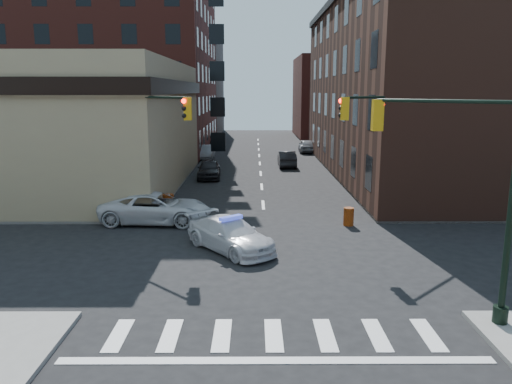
{
  "coord_description": "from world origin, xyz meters",
  "views": [
    {
      "loc": [
        -0.56,
        -20.14,
        6.96
      ],
      "look_at": [
        -0.47,
        3.27,
        2.2
      ],
      "focal_mm": 35.0,
      "sensor_mm": 36.0,
      "label": 1
    }
  ],
  "objects_px": {
    "barrel_road": "(349,217)",
    "barricade_nw_a": "(117,205)",
    "parked_car_wnear": "(209,169)",
    "police_car": "(230,235)",
    "parked_car_wfar": "(207,152)",
    "parked_car_enear": "(287,159)",
    "barrel_bank": "(168,204)",
    "pedestrian_b": "(93,201)",
    "pedestrian_a": "(145,193)",
    "pickup": "(156,208)"
  },
  "relations": [
    {
      "from": "parked_car_wnear",
      "to": "pedestrian_b",
      "type": "bearing_deg",
      "value": -112.94
    },
    {
      "from": "barrel_road",
      "to": "barricade_nw_a",
      "type": "xyz_separation_m",
      "value": [
        -12.78,
        2.24,
        0.14
      ]
    },
    {
      "from": "parked_car_enear",
      "to": "pedestrian_a",
      "type": "xyz_separation_m",
      "value": [
        -9.39,
        -17.74,
        0.39
      ]
    },
    {
      "from": "parked_car_wnear",
      "to": "barricade_nw_a",
      "type": "distance_m",
      "value": 12.9
    },
    {
      "from": "barrel_road",
      "to": "pedestrian_a",
      "type": "bearing_deg",
      "value": 164.96
    },
    {
      "from": "parked_car_wfar",
      "to": "pedestrian_b",
      "type": "distance_m",
      "value": 25.85
    },
    {
      "from": "police_car",
      "to": "parked_car_wnear",
      "type": "distance_m",
      "value": 18.77
    },
    {
      "from": "parked_car_enear",
      "to": "barricade_nw_a",
      "type": "relative_size",
      "value": 3.57
    },
    {
      "from": "pickup",
      "to": "barrel_road",
      "type": "bearing_deg",
      "value": -89.57
    },
    {
      "from": "barricade_nw_a",
      "to": "parked_car_enear",
      "type": "bearing_deg",
      "value": 52.15
    },
    {
      "from": "police_car",
      "to": "pedestrian_b",
      "type": "bearing_deg",
      "value": 108.42
    },
    {
      "from": "pedestrian_a",
      "to": "barricade_nw_a",
      "type": "height_order",
      "value": "pedestrian_a"
    },
    {
      "from": "parked_car_wfar",
      "to": "parked_car_enear",
      "type": "bearing_deg",
      "value": -35.08
    },
    {
      "from": "barrel_bank",
      "to": "parked_car_enear",
      "type": "bearing_deg",
      "value": 66.26
    },
    {
      "from": "parked_car_wfar",
      "to": "barrel_road",
      "type": "relative_size",
      "value": 4.51
    },
    {
      "from": "pedestrian_b",
      "to": "barrel_bank",
      "type": "distance_m",
      "value": 4.21
    },
    {
      "from": "parked_car_wnear",
      "to": "parked_car_enear",
      "type": "relative_size",
      "value": 1.0
    },
    {
      "from": "police_car",
      "to": "pickup",
      "type": "height_order",
      "value": "pickup"
    },
    {
      "from": "police_car",
      "to": "pickup",
      "type": "relative_size",
      "value": 0.84
    },
    {
      "from": "pedestrian_a",
      "to": "barrel_road",
      "type": "bearing_deg",
      "value": -2.72
    },
    {
      "from": "pedestrian_b",
      "to": "parked_car_wfar",
      "type": "bearing_deg",
      "value": 73.32
    },
    {
      "from": "pedestrian_a",
      "to": "pedestrian_b",
      "type": "relative_size",
      "value": 0.98
    },
    {
      "from": "parked_car_enear",
      "to": "barrel_bank",
      "type": "height_order",
      "value": "parked_car_enear"
    },
    {
      "from": "parked_car_enear",
      "to": "pedestrian_b",
      "type": "height_order",
      "value": "pedestrian_b"
    },
    {
      "from": "parked_car_wnear",
      "to": "barrel_road",
      "type": "distance_m",
      "value": 16.82
    },
    {
      "from": "parked_car_wnear",
      "to": "barricade_nw_a",
      "type": "relative_size",
      "value": 3.57
    },
    {
      "from": "pedestrian_a",
      "to": "pedestrian_b",
      "type": "bearing_deg",
      "value": -123.54
    },
    {
      "from": "pedestrian_a",
      "to": "parked_car_enear",
      "type": "bearing_deg",
      "value": 74.42
    },
    {
      "from": "parked_car_enear",
      "to": "pickup",
      "type": "bearing_deg",
      "value": 67.19
    },
    {
      "from": "pickup",
      "to": "barricade_nw_a",
      "type": "relative_size",
      "value": 4.7
    },
    {
      "from": "parked_car_wnear",
      "to": "pedestrian_b",
      "type": "xyz_separation_m",
      "value": [
        -5.03,
        -13.69,
        0.38
      ]
    },
    {
      "from": "barrel_road",
      "to": "police_car",
      "type": "bearing_deg",
      "value": -145.46
    },
    {
      "from": "parked_car_wnear",
      "to": "parked_car_enear",
      "type": "xyz_separation_m",
      "value": [
        6.71,
        6.34,
        -0.03
      ]
    },
    {
      "from": "pickup",
      "to": "parked_car_wfar",
      "type": "relative_size",
      "value": 1.37
    },
    {
      "from": "barrel_road",
      "to": "barrel_bank",
      "type": "distance_m",
      "value": 10.24
    },
    {
      "from": "parked_car_enear",
      "to": "barrel_road",
      "type": "xyz_separation_m",
      "value": [
        1.91,
        -20.78,
        -0.26
      ]
    },
    {
      "from": "barrel_road",
      "to": "barricade_nw_a",
      "type": "bearing_deg",
      "value": 170.08
    },
    {
      "from": "parked_car_wfar",
      "to": "parked_car_enear",
      "type": "xyz_separation_m",
      "value": [
        8.0,
        -5.55,
        0.03
      ]
    },
    {
      "from": "pickup",
      "to": "pedestrian_a",
      "type": "distance_m",
      "value": 2.73
    },
    {
      "from": "police_car",
      "to": "parked_car_wfar",
      "type": "xyz_separation_m",
      "value": [
        -3.88,
        30.48,
        -0.01
      ]
    },
    {
      "from": "pickup",
      "to": "barricade_nw_a",
      "type": "bearing_deg",
      "value": 60.37
    },
    {
      "from": "barricade_nw_a",
      "to": "barrel_bank",
      "type": "bearing_deg",
      "value": -0.42
    },
    {
      "from": "parked_car_enear",
      "to": "barrel_road",
      "type": "distance_m",
      "value": 20.87
    },
    {
      "from": "barrel_road",
      "to": "parked_car_wnear",
      "type": "bearing_deg",
      "value": 120.81
    },
    {
      "from": "parked_car_wnear",
      "to": "parked_car_wfar",
      "type": "distance_m",
      "value": 11.96
    },
    {
      "from": "parked_car_wnear",
      "to": "parked_car_enear",
      "type": "height_order",
      "value": "parked_car_wnear"
    },
    {
      "from": "pedestrian_a",
      "to": "barricade_nw_a",
      "type": "distance_m",
      "value": 1.76
    },
    {
      "from": "parked_car_wfar",
      "to": "barrel_road",
      "type": "bearing_deg",
      "value": -69.69
    },
    {
      "from": "barrel_road",
      "to": "barricade_nw_a",
      "type": "distance_m",
      "value": 12.97
    },
    {
      "from": "police_car",
      "to": "barrel_road",
      "type": "distance_m",
      "value": 7.32
    }
  ]
}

